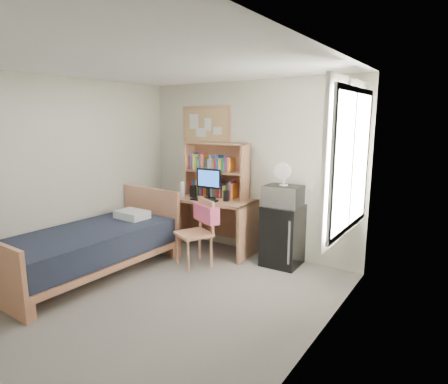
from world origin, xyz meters
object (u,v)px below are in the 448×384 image
Objects in this scene: mini_fridge at (283,235)px; desk_fan at (284,175)px; monitor at (209,185)px; speaker_left at (193,191)px; speaker_right at (226,196)px; bulletin_board at (206,126)px; microwave at (283,196)px; desk at (212,224)px; desk_chair at (194,233)px; bed at (89,253)px.

desk_fan reaches higher than mini_fridge.
desk_fan is at bearing 2.62° from monitor.
speaker_left is 0.60m from speaker_right.
bulletin_board is 1.79m from microwave.
speaker_right is 0.95m from desk_fan.
microwave is at bearing -0.30° from desk.
bulletin_board reaches higher than desk.
desk is 0.69m from desk_chair.
desk_fan is at bearing -10.34° from bulletin_board.
bulletin_board is 1.25m from speaker_right.
speaker_right is at bearing -11.31° from desk.
desk_chair is at bearing -62.92° from bulletin_board.
monitor is at bearing 0.00° from speaker_left.
speaker_right is (0.30, -0.04, 0.50)m from desk.
bed is (-1.96, -1.75, -0.12)m from mini_fridge.
desk_fan is at bearing 42.65° from bed.
bulletin_board reaches higher than desk_fan.
desk_fan is at bearing -90.00° from mini_fridge.
speaker_left is 1.48m from microwave.
mini_fridge is 0.57m from microwave.
bulletin_board reaches higher than microwave.
desk is at bearing 168.69° from speaker_right.
bulletin_board is 0.99× the size of desk_chair.
desk_fan reaches higher than speaker_left.
speaker_left is at bearing -176.97° from desk_fan.
speaker_right is 0.88m from microwave.
microwave is (1.00, 0.72, 0.53)m from desk_chair.
monitor reaches higher than desk.
speaker_left is at bearing -176.20° from mini_fridge.
desk_chair is 0.77m from speaker_right.
bed is at bearing -127.02° from speaker_right.
microwave is (0.00, -0.02, 0.57)m from mini_fridge.
bulletin_board is 2.14m from mini_fridge.
bulletin_board is at bearing 131.63° from desk.
speaker_left is (-0.30, -0.02, -0.13)m from monitor.
speaker_right is at bearing 57.47° from bed.
desk_chair reaches higher than mini_fridge.
microwave is at bearing -10.34° from bulletin_board.
mini_fridge is at bearing 2.86° from speaker_left.
bulletin_board is 1.83m from desk_chair.
desk is 1.18m from mini_fridge.
desk_chair is 0.88m from speaker_left.
mini_fridge is at bearing 90.00° from microwave.
desk is 1.85m from bed.
mini_fridge is at bearing 42.99° from bed.
bed is (-0.96, -1.01, -0.17)m from desk_chair.
mini_fridge is 3.01× the size of desk_fan.
speaker_right is 0.33× the size of microwave.
desk_chair is at bearing -146.55° from microwave.
desk_fan reaches higher than desk.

